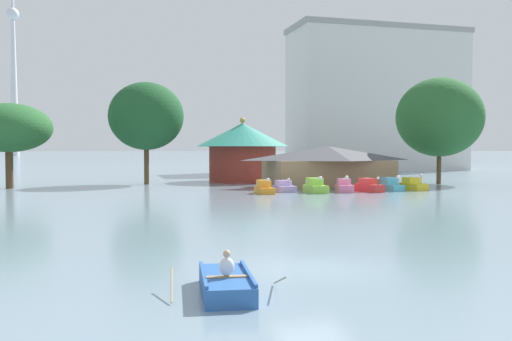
{
  "coord_description": "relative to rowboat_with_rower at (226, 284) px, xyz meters",
  "views": [
    {
      "loc": [
        -7.1,
        -18.27,
        4.26
      ],
      "look_at": [
        3.63,
        20.58,
        2.67
      ],
      "focal_mm": 38.95,
      "sensor_mm": 36.0,
      "label": 1
    }
  ],
  "objects": [
    {
      "name": "pedal_boat_lavender",
      "position": [
        13.88,
        36.42,
        0.14
      ],
      "size": [
        1.77,
        2.82,
        1.41
      ],
      "rotation": [
        0.0,
        0.0,
        -1.53
      ],
      "color": "#B299D8",
      "rests_on": "ground"
    },
    {
      "name": "distant_broadcast_tower",
      "position": [
        -53.45,
        337.62,
        69.98
      ],
      "size": [
        7.03,
        7.03,
        174.05
      ],
      "color": "silver",
      "rests_on": "ground"
    },
    {
      "name": "background_building_block",
      "position": [
        49.0,
        83.94,
        13.63
      ],
      "size": [
        34.93,
        12.61,
        27.83
      ],
      "color": "silver",
      "rests_on": "ground"
    },
    {
      "name": "pedal_boat_pink",
      "position": [
        19.39,
        34.33,
        0.23
      ],
      "size": [
        2.01,
        3.07,
        1.67
      ],
      "rotation": [
        0.0,
        0.0,
        -1.81
      ],
      "color": "pink",
      "rests_on": "ground"
    },
    {
      "name": "shoreline_tree_mid",
      "position": [
        1.57,
        51.59,
        7.82
      ],
      "size": [
        8.9,
        8.9,
        12.17
      ],
      "color": "brown",
      "rests_on": "ground"
    },
    {
      "name": "shoreline_tree_tall_left",
      "position": [
        -13.11,
        48.37,
        6.17
      ],
      "size": [
        9.04,
        9.04,
        9.12
      ],
      "color": "brown",
      "rests_on": "ground"
    },
    {
      "name": "pedal_boat_yellow",
      "position": [
        27.4,
        35.05,
        0.22
      ],
      "size": [
        2.03,
        3.17,
        1.75
      ],
      "rotation": [
        0.0,
        0.0,
        -1.39
      ],
      "color": "yellow",
      "rests_on": "ground"
    },
    {
      "name": "pedal_boat_orange",
      "position": [
        11.32,
        34.67,
        0.2
      ],
      "size": [
        1.4,
        2.62,
        1.54
      ],
      "rotation": [
        0.0,
        0.0,
        -1.55
      ],
      "color": "orange",
      "rests_on": "ground"
    },
    {
      "name": "boathouse",
      "position": [
        20.78,
        41.69,
        2.08
      ],
      "size": [
        14.37,
        8.47,
        4.54
      ],
      "color": "#9E7F5B",
      "rests_on": "ground"
    },
    {
      "name": "rowboat_with_rower",
      "position": [
        0.0,
        0.0,
        0.0
      ],
      "size": [
        3.4,
        3.59,
        1.34
      ],
      "rotation": [
        0.0,
        0.0,
        1.45
      ],
      "color": "#2D60AD",
      "rests_on": "ground"
    },
    {
      "name": "pedal_boat_cyan",
      "position": [
        24.63,
        34.64,
        0.24
      ],
      "size": [
        1.85,
        2.83,
        1.61
      ],
      "rotation": [
        0.0,
        0.0,
        -1.4
      ],
      "color": "#4CB7CC",
      "rests_on": "ground"
    },
    {
      "name": "shoreline_tree_right",
      "position": [
        35.88,
        43.17,
        7.76
      ],
      "size": [
        10.38,
        10.38,
        12.84
      ],
      "color": "brown",
      "rests_on": "ground"
    },
    {
      "name": "pedal_boat_lime",
      "position": [
        16.35,
        34.3,
        0.27
      ],
      "size": [
        1.66,
        2.94,
        1.67
      ],
      "rotation": [
        0.0,
        0.0,
        -1.58
      ],
      "color": "#8CCC3F",
      "rests_on": "ground"
    },
    {
      "name": "pedal_boat_red",
      "position": [
        21.94,
        34.08,
        0.23
      ],
      "size": [
        2.1,
        3.23,
        1.56
      ],
      "rotation": [
        0.0,
        0.0,
        -1.3
      ],
      "color": "red",
      "rests_on": "ground"
    },
    {
      "name": "ground_plane",
      "position": [
        3.66,
        2.51,
        -0.3
      ],
      "size": [
        2000.0,
        2000.0,
        0.0
      ],
      "primitive_type": "plane",
      "color": "gray"
    },
    {
      "name": "green_roof_pavilion",
      "position": [
        14.0,
        53.95,
        4.09
      ],
      "size": [
        11.89,
        11.89,
        8.27
      ],
      "color": "#993328",
      "rests_on": "ground"
    }
  ]
}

